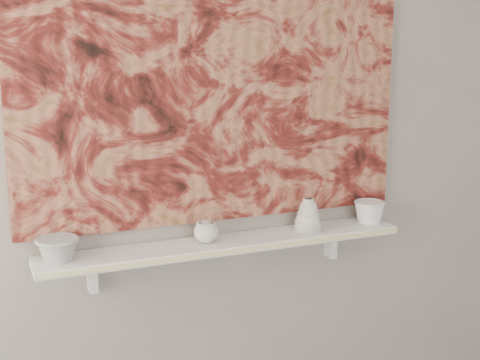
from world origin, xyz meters
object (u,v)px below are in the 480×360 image
shelf (226,244)px  cup_cream (206,232)px  bell_vessel (308,214)px  bowl_grey (58,249)px  bowl_white (369,212)px  painting (217,74)px

shelf → cup_cream: bearing=180.0°
bell_vessel → bowl_grey: bearing=180.0°
bowl_white → bell_vessel: bearing=180.0°
cup_cream → bell_vessel: 0.42m
painting → bell_vessel: (0.35, -0.08, -0.55)m
shelf → bell_vessel: 0.35m
cup_cream → bell_vessel: (0.42, 0.00, 0.02)m
bell_vessel → bowl_white: size_ratio=1.02×
cup_cream → bowl_white: bowl_white is taller
bowl_grey → bowl_white: size_ratio=1.18×
bowl_grey → shelf: bearing=0.0°
bell_vessel → painting: bearing=166.9°
cup_cream → bell_vessel: bell_vessel is taller
shelf → bowl_white: bowl_white is taller
cup_cream → shelf: bearing=0.0°
cup_cream → bowl_white: (0.71, 0.00, 0.00)m
bowl_white → shelf: bearing=180.0°
shelf → bowl_white: 0.63m
bowl_grey → cup_cream: 0.53m
cup_cream → painting: bearing=45.9°
bowl_grey → bell_vessel: (0.96, 0.00, 0.02)m
shelf → bell_vessel: size_ratio=10.92×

